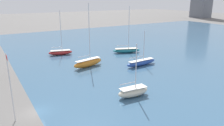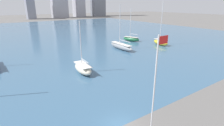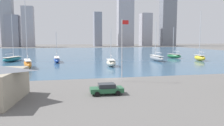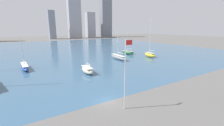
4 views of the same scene
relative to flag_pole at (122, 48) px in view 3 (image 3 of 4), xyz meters
name	(u,v)px [view 3 (image 3 of 4)]	position (x,y,z in m)	size (l,w,h in m)	color
ground_plane	(112,78)	(-1.11, 3.41, -5.88)	(500.00, 500.00, 0.00)	#605E5B
harbor_water	(83,53)	(-1.11, 73.41, -5.88)	(180.00, 140.00, 0.00)	#385B7A
flag_pole	(122,48)	(0.00, 0.00, 0.00)	(1.24, 0.14, 10.81)	silver
distant_city_skyline	(81,22)	(5.12, 176.20, 17.62)	(215.27, 19.67, 63.72)	slate
sailboat_orange	(28,63)	(-19.29, 21.46, -4.68)	(3.86, 9.50, 16.97)	orange
sailboat_gray	(156,58)	(20.26, 32.09, -4.89)	(2.01, 10.43, 13.32)	gray
sailboat_blue	(57,59)	(-12.61, 34.64, -5.00)	(2.37, 10.13, 9.68)	#284CA8
sailboat_cream	(111,63)	(2.28, 20.80, -4.89)	(2.76, 6.57, 10.28)	beige
sailboat_teal	(12,59)	(-27.04, 39.63, -5.00)	(5.75, 9.70, 15.56)	#1E757F
sailboat_green	(174,56)	(31.01, 40.18, -4.96)	(4.39, 6.86, 11.92)	#236B3D
sailboat_yellow	(200,57)	(34.98, 29.45, -4.77)	(2.99, 6.46, 16.69)	yellow
parked_sedan_green	(107,89)	(-4.38, -8.56, -5.12)	(4.47, 2.31, 1.48)	#235B38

